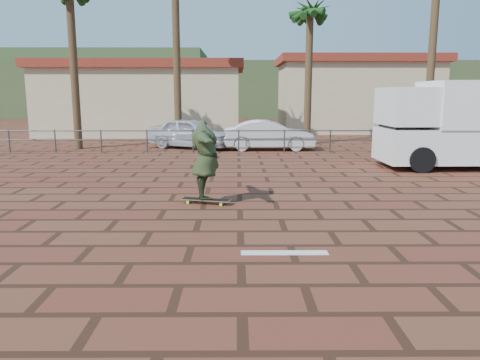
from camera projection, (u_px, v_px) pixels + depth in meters
name	position (u px, v px, depth m)	size (l,w,h in m)	color
ground	(240.00, 231.00, 8.69)	(120.00, 120.00, 0.00)	brown
paint_stripe	(284.00, 253.00, 7.51)	(1.40, 0.22, 0.01)	white
guardrail	(239.00, 137.00, 20.37)	(24.06, 0.06, 1.00)	#47494F
palm_center	(310.00, 14.00, 22.80)	(2.40, 2.40, 7.75)	brown
building_west	(145.00, 98.00, 29.88)	(12.60, 7.60, 4.50)	beige
building_east	(355.00, 94.00, 31.88)	(10.60, 6.60, 5.00)	beige
hill_front	(238.00, 90.00, 57.32)	(70.00, 18.00, 6.00)	#384C28
hill_back	(75.00, 83.00, 62.93)	(35.00, 14.00, 8.00)	#384C28
longboard	(206.00, 200.00, 10.86)	(1.19, 0.55, 0.11)	olive
skateboarder	(205.00, 160.00, 10.69)	(2.25, 0.61, 1.83)	#2C391F
campervan	(467.00, 123.00, 16.07)	(5.73, 2.58, 2.95)	white
car_silver	(191.00, 133.00, 21.98)	(1.68, 4.18, 1.43)	silver
car_white	(269.00, 135.00, 21.36)	(1.43, 4.11, 1.36)	silver
street_sign	(445.00, 114.00, 18.25)	(0.50, 0.22, 2.53)	gray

